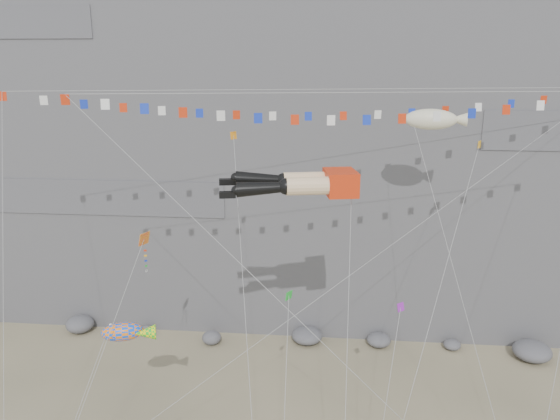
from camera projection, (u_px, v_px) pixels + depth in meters
cliff at (318, 41)px, 54.10m from camera, size 80.00×28.00×50.00m
talus_boulders at (307, 336)px, 46.12m from camera, size 60.00×3.00×1.20m
legs_kite at (303, 184)px, 29.21m from camera, size 7.57×12.43×20.03m
flag_banner_upper at (326, 90)px, 34.37m from camera, size 37.83×18.67×30.01m
flag_banner_lower at (350, 93)px, 29.35m from camera, size 29.25×10.21×24.35m
harlequin_kite at (144, 240)px, 31.87m from camera, size 4.37×9.56×15.98m
fish_windsock at (122, 332)px, 31.37m from camera, size 4.59×8.11×10.89m
blimp_windsock at (431, 120)px, 35.21m from camera, size 6.24×13.73×23.53m
small_kite_a at (234, 146)px, 32.16m from camera, size 3.88×13.72×23.10m
small_kite_b at (400, 311)px, 29.80m from camera, size 2.95×9.25×13.38m
small_kite_c at (289, 300)px, 28.35m from camera, size 1.08×8.83×13.87m
small_kite_d at (476, 156)px, 33.08m from camera, size 8.56×17.61×26.07m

